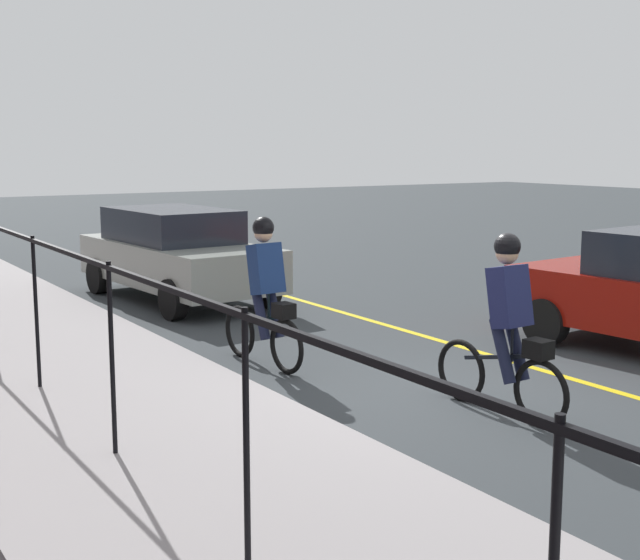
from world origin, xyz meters
TOP-DOWN VIEW (x-y plane):
  - ground_plane at (0.00, 0.00)m, footprint 80.00×80.00m
  - lane_line_centre at (0.00, -1.60)m, footprint 36.00×0.12m
  - sidewalk at (0.00, 3.40)m, footprint 40.00×3.20m
  - iron_fence at (1.00, 3.80)m, footprint 21.25×0.04m
  - cyclist_lead at (2.16, 1.10)m, footprint 1.71×0.38m
  - cyclist_follow at (-0.81, 0.02)m, footprint 1.71×0.38m
  - parked_sedan_rear at (7.01, 0.18)m, footprint 4.51×2.16m

SIDE VIEW (x-z plane):
  - ground_plane at x=0.00m, z-range 0.00..0.00m
  - lane_line_centre at x=0.00m, z-range 0.00..0.01m
  - sidewalk at x=0.00m, z-range 0.00..0.15m
  - parked_sedan_rear at x=7.01m, z-range 0.03..1.61m
  - cyclist_lead at x=2.16m, z-range 0.00..1.82m
  - cyclist_follow at x=-0.81m, z-range 0.00..1.82m
  - iron_fence at x=1.00m, z-range 0.58..2.18m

